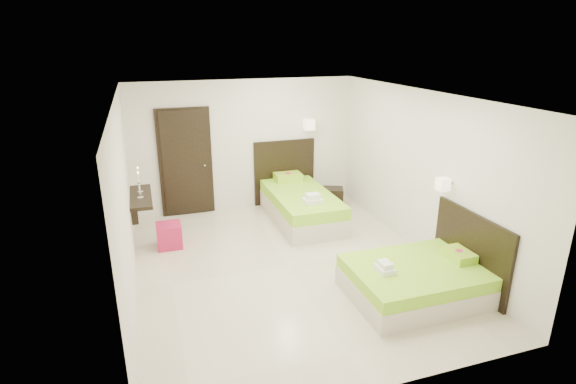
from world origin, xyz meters
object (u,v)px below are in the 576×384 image
object	(u,v)px
bed_single	(300,203)
ottoman	(169,235)
bed_double	(420,278)
nightstand	(333,196)

from	to	relation	value
bed_single	ottoman	xyz separation A→B (m)	(-2.50, -0.48, -0.12)
bed_single	bed_double	distance (m)	3.17
ottoman	bed_single	bearing A→B (deg)	10.82
nightstand	ottoman	xyz separation A→B (m)	(-3.44, -0.99, 0.02)
bed_double	bed_single	bearing A→B (deg)	101.26
bed_double	nightstand	world-z (taller)	bed_double
nightstand	ottoman	distance (m)	3.58
bed_single	ottoman	bearing A→B (deg)	-169.18
nightstand	ottoman	world-z (taller)	ottoman
bed_double	nightstand	size ratio (longest dim) A/B	4.35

